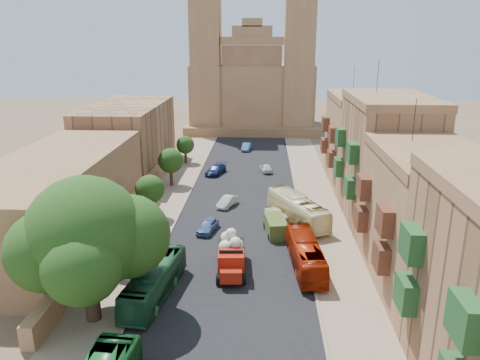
# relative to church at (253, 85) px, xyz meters

# --- Properties ---
(ground) EXTENTS (260.00, 260.00, 0.00)m
(ground) POSITION_rel_church_xyz_m (0.00, -78.61, -9.52)
(ground) COLOR brown
(road_surface) EXTENTS (14.00, 140.00, 0.01)m
(road_surface) POSITION_rel_church_xyz_m (0.00, -48.61, -9.51)
(road_surface) COLOR black
(road_surface) RESTS_ON ground
(sidewalk_east) EXTENTS (5.00, 140.00, 0.01)m
(sidewalk_east) POSITION_rel_church_xyz_m (9.50, -48.61, -9.51)
(sidewalk_east) COLOR #826A55
(sidewalk_east) RESTS_ON ground
(sidewalk_west) EXTENTS (5.00, 140.00, 0.01)m
(sidewalk_west) POSITION_rel_church_xyz_m (-9.50, -48.61, -9.51)
(sidewalk_west) COLOR #826A55
(sidewalk_west) RESTS_ON ground
(kerb_east) EXTENTS (0.25, 140.00, 0.12)m
(kerb_east) POSITION_rel_church_xyz_m (7.00, -48.61, -9.46)
(kerb_east) COLOR #826A55
(kerb_east) RESTS_ON ground
(kerb_west) EXTENTS (0.25, 140.00, 0.12)m
(kerb_west) POSITION_rel_church_xyz_m (-7.00, -48.61, -9.46)
(kerb_west) COLOR #826A55
(kerb_west) RESTS_ON ground
(townhouse_b) EXTENTS (9.00, 14.00, 14.90)m
(townhouse_b) POSITION_rel_church_xyz_m (15.95, -67.61, -3.86)
(townhouse_b) COLOR #8B603E
(townhouse_b) RESTS_ON ground
(townhouse_c) EXTENTS (9.00, 14.00, 17.40)m
(townhouse_c) POSITION_rel_church_xyz_m (15.95, -53.61, -2.61)
(townhouse_c) COLOR #936643
(townhouse_c) RESTS_ON ground
(townhouse_d) EXTENTS (9.00, 14.00, 15.90)m
(townhouse_d) POSITION_rel_church_xyz_m (15.95, -39.61, -3.36)
(townhouse_d) COLOR #8B603E
(townhouse_d) RESTS_ON ground
(west_wall) EXTENTS (1.00, 40.00, 1.80)m
(west_wall) POSITION_rel_church_xyz_m (-12.50, -58.61, -8.62)
(west_wall) COLOR #8B603E
(west_wall) RESTS_ON ground
(west_building_low) EXTENTS (10.00, 28.00, 8.40)m
(west_building_low) POSITION_rel_church_xyz_m (-18.00, -60.61, -5.32)
(west_building_low) COLOR brown
(west_building_low) RESTS_ON ground
(west_building_mid) EXTENTS (10.00, 22.00, 10.00)m
(west_building_mid) POSITION_rel_church_xyz_m (-18.00, -34.61, -4.52)
(west_building_mid) COLOR #936643
(west_building_mid) RESTS_ON ground
(church) EXTENTS (28.00, 22.50, 36.30)m
(church) POSITION_rel_church_xyz_m (0.00, 0.00, 0.00)
(church) COLOR #8B603E
(church) RESTS_ON ground
(ficus_tree) EXTENTS (10.79, 9.92, 10.79)m
(ficus_tree) POSITION_rel_church_xyz_m (-9.40, -74.61, -3.14)
(ficus_tree) COLOR #37251B
(ficus_tree) RESTS_ON ground
(street_tree_a) EXTENTS (3.32, 3.32, 5.11)m
(street_tree_a) POSITION_rel_church_xyz_m (-10.00, -66.61, -6.10)
(street_tree_a) COLOR #37251B
(street_tree_a) RESTS_ON ground
(street_tree_b) EXTENTS (3.26, 3.26, 5.02)m
(street_tree_b) POSITION_rel_church_xyz_m (-10.00, -54.61, -6.16)
(street_tree_b) COLOR #37251B
(street_tree_b) RESTS_ON ground
(street_tree_c) EXTENTS (3.42, 3.42, 5.26)m
(street_tree_c) POSITION_rel_church_xyz_m (-10.00, -42.61, -5.99)
(street_tree_c) COLOR #37251B
(street_tree_c) RESTS_ON ground
(street_tree_d) EXTENTS (2.91, 2.91, 4.47)m
(street_tree_d) POSITION_rel_church_xyz_m (-10.00, -30.61, -6.53)
(street_tree_d) COLOR #37251B
(street_tree_d) RESTS_ON ground
(red_truck) EXTENTS (2.82, 6.35, 3.63)m
(red_truck) POSITION_rel_church_xyz_m (-0.02, -66.82, -7.92)
(red_truck) COLOR #9B1B0B
(red_truck) RESTS_ON ground
(olive_pickup) EXTENTS (2.53, 4.56, 1.79)m
(olive_pickup) POSITION_rel_church_xyz_m (4.00, -58.61, -8.64)
(olive_pickup) COLOR #445821
(olive_pickup) RESTS_ON ground
(bus_green_north) EXTENTS (3.53, 9.85, 2.68)m
(bus_green_north) POSITION_rel_church_xyz_m (-5.74, -71.37, -8.17)
(bus_green_north) COLOR #1C4F2D
(bus_green_north) RESTS_ON ground
(bus_red_east) EXTENTS (3.07, 9.74, 2.67)m
(bus_red_east) POSITION_rel_church_xyz_m (6.50, -65.82, -8.18)
(bus_red_east) COLOR #911B05
(bus_red_east) RESTS_ON ground
(bus_cream_east) EXTENTS (6.66, 10.55, 2.92)m
(bus_cream_east) POSITION_rel_church_xyz_m (6.50, -54.98, -8.05)
(bus_cream_east) COLOR #FFF1B6
(bus_cream_east) RESTS_ON ground
(car_blue_a) EXTENTS (2.36, 4.11, 1.32)m
(car_blue_a) POSITION_rel_church_xyz_m (-3.10, -58.35, -8.86)
(car_blue_a) COLOR #3E5993
(car_blue_a) RESTS_ON ground
(car_white_a) EXTENTS (2.51, 3.87, 1.20)m
(car_white_a) POSITION_rel_church_xyz_m (-1.67, -50.56, -8.91)
(car_white_a) COLOR beige
(car_white_a) RESTS_ON ground
(car_cream) EXTENTS (2.90, 4.56, 1.17)m
(car_cream) POSITION_rel_church_xyz_m (4.11, -54.19, -8.93)
(car_cream) COLOR beige
(car_cream) RESTS_ON ground
(car_dkblue) EXTENTS (3.26, 5.05, 1.36)m
(car_dkblue) POSITION_rel_church_xyz_m (-4.46, -36.79, -8.83)
(car_dkblue) COLOR #0E1A4A
(car_dkblue) RESTS_ON ground
(car_white_b) EXTENTS (2.19, 3.88, 1.24)m
(car_white_b) POSITION_rel_church_xyz_m (3.01, -35.10, -8.89)
(car_white_b) COLOR silver
(car_white_b) RESTS_ON ground
(car_blue_b) EXTENTS (1.74, 4.03, 1.29)m
(car_blue_b) POSITION_rel_church_xyz_m (-0.50, -21.13, -8.87)
(car_blue_b) COLOR teal
(car_blue_b) RESTS_ON ground
(pedestrian_a) EXTENTS (0.65, 0.53, 1.54)m
(pedestrian_a) POSITION_rel_church_xyz_m (7.68, -65.63, -8.74)
(pedestrian_a) COLOR #27232A
(pedestrian_a) RESTS_ON ground
(pedestrian_c) EXTENTS (0.72, 1.19, 1.90)m
(pedestrian_c) POSITION_rel_church_xyz_m (7.50, -64.93, -8.56)
(pedestrian_c) COLOR #3A3A41
(pedestrian_c) RESTS_ON ground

